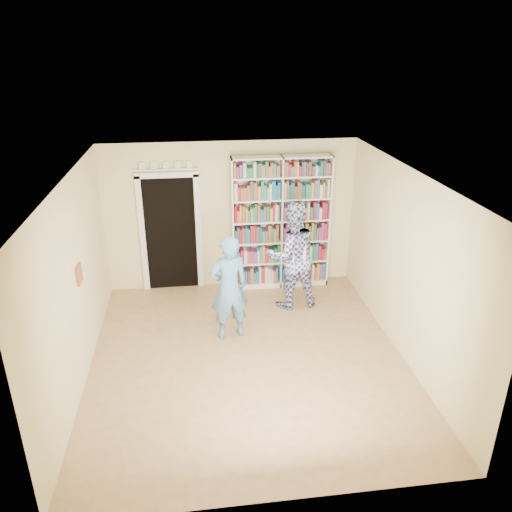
{
  "coord_description": "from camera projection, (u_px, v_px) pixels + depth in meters",
  "views": [
    {
      "loc": [
        -0.68,
        -6.07,
        4.24
      ],
      "look_at": [
        0.24,
        0.9,
        1.23
      ],
      "focal_mm": 35.0,
      "sensor_mm": 36.0,
      "label": 1
    }
  ],
  "objects": [
    {
      "name": "doorway",
      "position": [
        170.0,
        228.0,
        8.94
      ],
      "size": [
        1.1,
        0.08,
        2.43
      ],
      "color": "black",
      "rests_on": "floor"
    },
    {
      "name": "ceiling",
      "position": [
        246.0,
        177.0,
        6.22
      ],
      "size": [
        5.0,
        5.0,
        0.0
      ],
      "primitive_type": "plane",
      "rotation": [
        3.14,
        0.0,
        0.0
      ],
      "color": "white",
      "rests_on": "wall_back"
    },
    {
      "name": "man_plaid",
      "position": [
        292.0,
        255.0,
        8.41
      ],
      "size": [
        0.99,
        0.81,
        1.87
      ],
      "primitive_type": "imported",
      "rotation": [
        0.0,
        0.0,
        3.26
      ],
      "color": "navy",
      "rests_on": "floor"
    },
    {
      "name": "man_blue",
      "position": [
        229.0,
        288.0,
        7.51
      ],
      "size": [
        0.69,
        0.53,
        1.67
      ],
      "primitive_type": "imported",
      "rotation": [
        0.0,
        0.0,
        3.38
      ],
      "color": "#518BB4",
      "rests_on": "floor"
    },
    {
      "name": "wall_back",
      "position": [
        231.0,
        216.0,
        9.03
      ],
      "size": [
        4.5,
        0.0,
        4.5
      ],
      "primitive_type": "plane",
      "rotation": [
        1.57,
        0.0,
        0.0
      ],
      "color": "beige",
      "rests_on": "floor"
    },
    {
      "name": "paper_sheet",
      "position": [
        299.0,
        253.0,
        8.15
      ],
      "size": [
        0.22,
        0.03,
        0.32
      ],
      "primitive_type": "cube",
      "rotation": [
        0.0,
        0.0,
        0.08
      ],
      "color": "white",
      "rests_on": "man_plaid"
    },
    {
      "name": "bookshelf",
      "position": [
        281.0,
        222.0,
        9.04
      ],
      "size": [
        1.78,
        0.33,
        2.45
      ],
      "rotation": [
        0.0,
        0.0,
        0.39
      ],
      "color": "white",
      "rests_on": "floor"
    },
    {
      "name": "wall_right",
      "position": [
        405.0,
        265.0,
        7.02
      ],
      "size": [
        0.0,
        5.0,
        5.0
      ],
      "primitive_type": "plane",
      "rotation": [
        1.57,
        0.0,
        -1.57
      ],
      "color": "beige",
      "rests_on": "floor"
    },
    {
      "name": "wall_left",
      "position": [
        75.0,
        284.0,
        6.48
      ],
      "size": [
        0.0,
        5.0,
        5.0
      ],
      "primitive_type": "plane",
      "rotation": [
        1.57,
        0.0,
        1.57
      ],
      "color": "beige",
      "rests_on": "floor"
    },
    {
      "name": "wall_art",
      "position": [
        79.0,
        274.0,
        6.64
      ],
      "size": [
        0.03,
        0.25,
        0.25
      ],
      "primitive_type": "cube",
      "color": "brown",
      "rests_on": "wall_left"
    },
    {
      "name": "floor",
      "position": [
        248.0,
        358.0,
        7.28
      ],
      "size": [
        5.0,
        5.0,
        0.0
      ],
      "primitive_type": "plane",
      "color": "#967149",
      "rests_on": "ground"
    }
  ]
}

